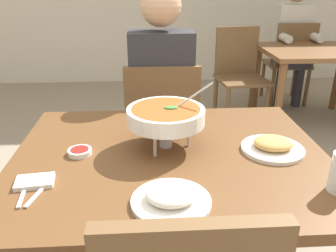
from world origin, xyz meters
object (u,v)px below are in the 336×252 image
(curry_bowl, at_px, (166,116))
(chair_bg_right, at_px, (239,70))
(chair_diner_main, at_px, (162,126))
(diner_main, at_px, (161,87))
(rice_plate, at_px, (171,198))
(chair_bg_middle, at_px, (290,59))
(dining_table_main, at_px, (170,177))
(patron_bg_middle, at_px, (293,37))
(sauce_dish, at_px, (80,152))
(appetizer_plate, at_px, (273,146))
(dining_table_far, at_px, (316,62))

(curry_bowl, height_order, chair_bg_right, curry_bowl)
(chair_diner_main, xyz_separation_m, curry_bowl, (-0.01, -0.70, 0.34))
(diner_main, xyz_separation_m, rice_plate, (-0.02, -1.11, -0.00))
(chair_bg_middle, bearing_deg, chair_diner_main, -130.54)
(diner_main, relative_size, curry_bowl, 3.94)
(chair_diner_main, height_order, chair_bg_right, same)
(dining_table_main, distance_m, chair_bg_right, 2.22)
(chair_bg_middle, distance_m, patron_bg_middle, 0.24)
(sauce_dish, distance_m, patron_bg_middle, 3.06)
(rice_plate, height_order, appetizer_plate, same)
(chair_diner_main, bearing_deg, rice_plate, -91.07)
(chair_diner_main, height_order, curry_bowl, curry_bowl)
(curry_bowl, bearing_deg, dining_table_main, -77.65)
(chair_bg_middle, bearing_deg, appetizer_plate, -113.47)
(appetizer_plate, height_order, dining_table_far, appetizer_plate)
(dining_table_main, bearing_deg, chair_bg_middle, 59.33)
(appetizer_plate, bearing_deg, dining_table_main, -179.90)
(dining_table_far, bearing_deg, diner_main, -142.14)
(curry_bowl, distance_m, rice_plate, 0.39)
(curry_bowl, bearing_deg, sauce_dish, -172.01)
(diner_main, distance_m, chair_bg_middle, 2.26)
(dining_table_main, xyz_separation_m, patron_bg_middle, (1.47, 2.49, 0.13))
(dining_table_main, height_order, rice_plate, rice_plate)
(rice_plate, distance_m, sauce_dish, 0.46)
(dining_table_main, xyz_separation_m, sauce_dish, (-0.34, 0.02, 0.11))
(appetizer_plate, bearing_deg, dining_table_far, 60.62)
(appetizer_plate, bearing_deg, chair_bg_middle, 66.53)
(dining_table_main, distance_m, curry_bowl, 0.24)
(chair_diner_main, xyz_separation_m, chair_bg_middle, (1.47, 1.72, 0.00))
(chair_diner_main, distance_m, dining_table_far, 1.92)
(rice_plate, relative_size, dining_table_far, 0.24)
(appetizer_plate, xyz_separation_m, dining_table_far, (1.10, 1.96, -0.15))
(chair_bg_right, bearing_deg, appetizer_plate, -101.23)
(curry_bowl, relative_size, chair_bg_middle, 0.37)
(rice_plate, distance_m, appetizer_plate, 0.52)
(patron_bg_middle, bearing_deg, sauce_dish, -126.25)
(dining_table_main, bearing_deg, curry_bowl, 102.35)
(curry_bowl, distance_m, chair_bg_right, 2.19)
(rice_plate, bearing_deg, diner_main, 88.96)
(curry_bowl, xyz_separation_m, dining_table_far, (1.51, 1.90, -0.26))
(dining_table_main, xyz_separation_m, curry_bowl, (-0.01, 0.06, 0.23))
(rice_plate, bearing_deg, dining_table_main, 86.34)
(chair_diner_main, height_order, chair_bg_middle, same)
(diner_main, xyz_separation_m, curry_bowl, (-0.01, -0.73, 0.11))
(dining_table_main, height_order, diner_main, diner_main)
(curry_bowl, height_order, rice_plate, curry_bowl)
(rice_plate, distance_m, dining_table_far, 2.74)
(chair_bg_middle, distance_m, chair_bg_right, 0.79)
(chair_bg_middle, height_order, patron_bg_middle, patron_bg_middle)
(chair_bg_middle, bearing_deg, dining_table_main, -120.67)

